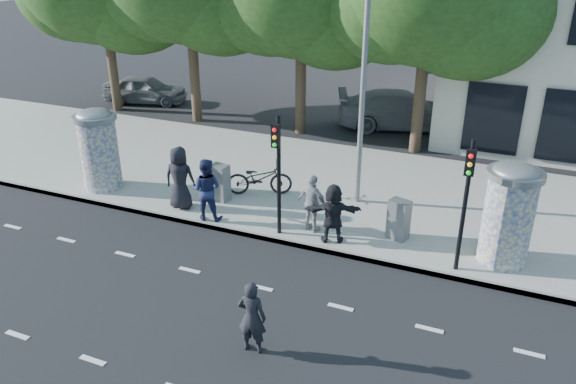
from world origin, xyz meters
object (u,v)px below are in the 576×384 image
at_px(cabinet_right, 399,220).
at_px(street_lamp, 365,51).
at_px(ad_column_right, 509,212).
at_px(ped_e, 313,204).
at_px(car_right, 402,110).
at_px(ad_column_left, 99,147).
at_px(car_left, 145,89).
at_px(cabinet_left, 220,183).
at_px(bicycle, 259,178).
at_px(ped_a, 180,178).
at_px(ped_f, 333,213).
at_px(ped_c, 206,189).
at_px(traffic_pole_near, 278,164).
at_px(man_road, 252,317).
at_px(traffic_pole_far, 466,194).

bearing_deg(cabinet_right, street_lamp, 152.07).
bearing_deg(ad_column_right, ped_e, -175.73).
relative_size(ped_e, car_right, 0.30).
xyz_separation_m(ad_column_left, car_left, (-5.26, 9.57, -0.84)).
bearing_deg(cabinet_left, bicycle, 53.07).
bearing_deg(car_left, cabinet_right, -136.70).
height_order(ped_a, ped_f, ped_a).
distance_m(bicycle, car_left, 13.03).
bearing_deg(cabinet_left, ped_e, -3.23).
bearing_deg(ped_c, traffic_pole_near, 166.41).
bearing_deg(ped_c, ad_column_right, 173.83).
distance_m(man_road, car_left, 19.82).
bearing_deg(cabinet_left, ped_f, -5.48).
bearing_deg(ad_column_right, ped_c, -174.00).
bearing_deg(street_lamp, ped_a, -153.01).
bearing_deg(traffic_pole_near, ped_a, 173.25).
bearing_deg(man_road, ped_e, -89.73).
distance_m(ad_column_left, man_road, 9.54).
xyz_separation_m(traffic_pole_near, car_right, (0.93, 11.27, -1.42)).
xyz_separation_m(ad_column_left, traffic_pole_far, (11.40, -0.71, 0.69)).
bearing_deg(car_right, cabinet_left, 140.81).
distance_m(man_road, cabinet_right, 5.76).
height_order(ad_column_right, car_right, ad_column_right).
relative_size(ad_column_left, ad_column_right, 1.00).
distance_m(ped_f, cabinet_right, 1.82).
bearing_deg(cabinet_left, car_right, 80.65).
relative_size(ad_column_right, cabinet_left, 2.27).
distance_m(ad_column_left, cabinet_right, 9.74).
bearing_deg(bicycle, ped_c, 138.68).
bearing_deg(car_left, ped_f, -142.04).
relative_size(ped_a, cabinet_right, 1.72).
height_order(ad_column_right, ped_f, ad_column_right).
xyz_separation_m(traffic_pole_near, ped_a, (-3.39, 0.40, -1.11)).
distance_m(traffic_pole_near, car_right, 11.40).
distance_m(man_road, car_right, 15.73).
distance_m(ped_a, ped_f, 4.90).
bearing_deg(bicycle, ped_f, -146.86).
relative_size(traffic_pole_far, ped_c, 1.83).
relative_size(ad_column_left, traffic_pole_far, 0.78).
bearing_deg(car_right, ped_f, 163.17).
relative_size(ped_c, man_road, 1.15).
bearing_deg(traffic_pole_near, ad_column_left, 173.89).
relative_size(ad_column_right, cabinet_right, 2.35).
bearing_deg(car_left, traffic_pole_far, -136.69).
height_order(ped_c, car_left, ped_c).
xyz_separation_m(traffic_pole_near, cabinet_left, (-2.57, 1.33, -1.50)).
relative_size(ped_e, cabinet_left, 1.44).
xyz_separation_m(traffic_pole_far, car_right, (-3.87, 11.27, -1.42)).
bearing_deg(ped_f, cabinet_left, -36.55).
bearing_deg(ad_column_left, car_left, 118.77).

